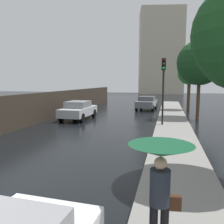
# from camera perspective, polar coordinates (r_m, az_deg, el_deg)

# --- Properties ---
(sidewalk_strip) EXTENTS (2.20, 60.00, 0.14)m
(sidewalk_strip) POSITION_cam_1_polar(r_m,az_deg,el_deg) (5.90, 16.46, -22.16)
(sidewalk_strip) COLOR gray
(sidewalk_strip) RESTS_ON ground
(car_silver_near_kerb) EXTENTS (1.89, 4.14, 1.43)m
(car_silver_near_kerb) POSITION_cam_1_polar(r_m,az_deg,el_deg) (18.89, -8.00, 0.51)
(car_silver_near_kerb) COLOR #B2B5BA
(car_silver_near_kerb) RESTS_ON ground
(car_grey_far_ahead) EXTENTS (2.07, 3.95, 1.39)m
(car_grey_far_ahead) POSITION_cam_1_polar(r_m,az_deg,el_deg) (25.65, 8.22, 2.20)
(car_grey_far_ahead) COLOR slate
(car_grey_far_ahead) RESTS_ON ground
(pedestrian_with_umbrella_near) EXTENTS (1.06, 1.06, 1.80)m
(pedestrian_with_umbrella_near) POSITION_cam_1_polar(r_m,az_deg,el_deg) (4.05, 11.48, -12.51)
(pedestrian_with_umbrella_near) COLOR black
(pedestrian_with_umbrella_near) RESTS_ON sidewalk_strip
(traffic_light) EXTENTS (0.26, 0.39, 4.27)m
(traffic_light) POSITION_cam_1_polar(r_m,az_deg,el_deg) (15.87, 12.10, 7.66)
(traffic_light) COLOR black
(traffic_light) RESTS_ON sidewalk_strip
(street_tree_near) EXTENTS (2.29, 2.29, 4.93)m
(street_tree_near) POSITION_cam_1_polar(r_m,az_deg,el_deg) (25.13, 17.91, 8.69)
(street_tree_near) COLOR #4C3823
(street_tree_near) RESTS_ON ground
(street_tree_far) EXTENTS (3.42, 3.42, 6.07)m
(street_tree_far) POSITION_cam_1_polar(r_m,az_deg,el_deg) (19.69, 20.11, 10.89)
(street_tree_far) COLOR #4C3823
(street_tree_far) RESTS_ON ground
(distant_tower) EXTENTS (11.20, 9.66, 19.80)m
(distant_tower) POSITION_cam_1_polar(r_m,az_deg,el_deg) (60.92, 11.41, 13.64)
(distant_tower) COLOR beige
(distant_tower) RESTS_ON ground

